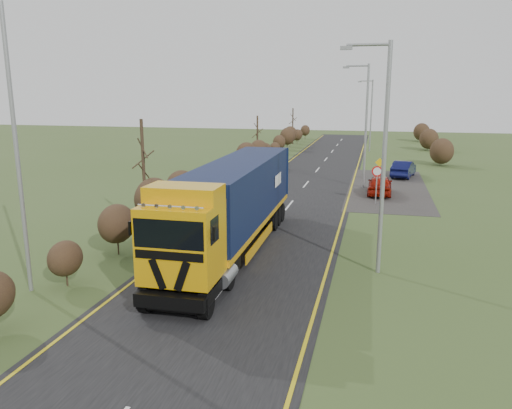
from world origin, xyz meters
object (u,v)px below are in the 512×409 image
object	(u,v)px
car_red_hatchback	(380,185)
car_blue_sedan	(404,169)
streetlight_near	(381,150)
lorry	(233,202)
speed_sign	(377,177)

from	to	relation	value
car_red_hatchback	car_blue_sedan	bearing A→B (deg)	-102.73
car_red_hatchback	streetlight_near	world-z (taller)	streetlight_near
lorry	car_blue_sedan	bearing A→B (deg)	69.28
car_red_hatchback	speed_sign	size ratio (longest dim) A/B	1.65
car_blue_sedan	speed_sign	xyz separation A→B (m)	(-2.31, -11.67, 1.10)
streetlight_near	car_blue_sedan	bearing A→B (deg)	84.95
streetlight_near	speed_sign	world-z (taller)	streetlight_near
car_blue_sedan	speed_sign	bearing A→B (deg)	91.26
lorry	streetlight_near	distance (m)	7.18
speed_sign	car_blue_sedan	bearing A→B (deg)	78.81
lorry	car_red_hatchback	bearing A→B (deg)	66.04
streetlight_near	speed_sign	xyz separation A→B (m)	(-0.08, 13.57, -3.33)
car_red_hatchback	speed_sign	bearing A→B (deg)	86.39
car_red_hatchback	car_blue_sedan	distance (m)	8.69
lorry	car_red_hatchback	world-z (taller)	lorry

